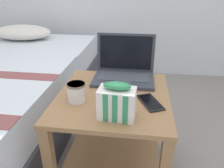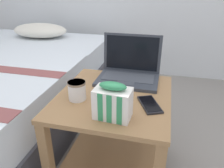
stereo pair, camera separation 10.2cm
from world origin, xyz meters
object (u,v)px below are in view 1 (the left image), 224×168
snack_bag (117,102)px  cell_phone (150,102)px  mug_front_left (76,91)px  laptop (124,70)px

snack_bag → cell_phone: bearing=43.1°
mug_front_left → cell_phone: 0.35m
laptop → mug_front_left: laptop is taller
laptop → cell_phone: (0.15, -0.27, -0.04)m
laptop → snack_bag: (0.00, -0.41, 0.02)m
mug_front_left → snack_bag: bearing=-28.6°
laptop → mug_front_left: size_ratio=3.18×
snack_bag → laptop: bearing=90.6°
laptop → cell_phone: bearing=-62.0°
mug_front_left → cell_phone: (0.35, 0.02, -0.05)m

